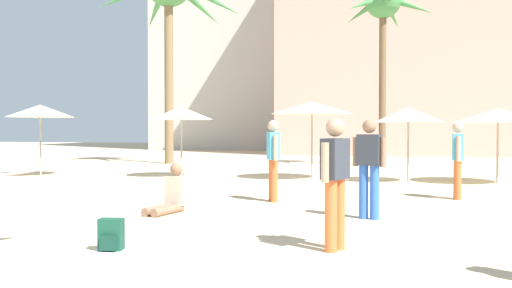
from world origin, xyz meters
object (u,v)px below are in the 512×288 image
object	(u,v)px
person_near_left	(171,195)
person_mid_left	(369,164)
person_near_right	(335,178)
cafe_umbrella_1	(40,111)
backpack	(111,236)
cafe_umbrella_2	(408,115)
beach_towel	(159,258)
cafe_umbrella_0	(181,113)
cafe_umbrella_3	(312,108)
person_far_right	(458,157)
palm_tree_far_left	(383,12)
person_mid_right	(273,157)
cafe_umbrella_5	(498,116)

from	to	relation	value
person_near_left	person_mid_left	size ratio (longest dim) A/B	0.59
person_mid_left	person_near_right	xyz separation A→B (m)	(-0.45, -2.68, -0.02)
cafe_umbrella_1	backpack	size ratio (longest dim) A/B	5.74
cafe_umbrella_2	beach_towel	size ratio (longest dim) A/B	1.14
person_near_right	cafe_umbrella_0	bearing A→B (deg)	145.02
cafe_umbrella_3	backpack	size ratio (longest dim) A/B	6.16
cafe_umbrella_2	person_far_right	xyz separation A→B (m)	(0.78, -3.97, -1.06)
cafe_umbrella_3	beach_towel	xyz separation A→B (m)	(-0.80, -11.18, -2.25)
palm_tree_far_left	cafe_umbrella_1	bearing A→B (deg)	-147.17
beach_towel	person_mid_right	distance (m)	5.64
palm_tree_far_left	cafe_umbrella_0	distance (m)	10.57
person_near_left	person_mid_left	xyz separation A→B (m)	(3.66, -0.09, 0.64)
cafe_umbrella_1	cafe_umbrella_3	distance (m)	9.12
person_near_left	person_near_right	size ratio (longest dim) A/B	0.60
cafe_umbrella_5	person_near_right	world-z (taller)	cafe_umbrella_5
beach_towel	person_mid_left	bearing A→B (deg)	54.55
cafe_umbrella_1	beach_towel	size ratio (longest dim) A/B	1.22
cafe_umbrella_2	cafe_umbrella_3	xyz separation A→B (m)	(-2.91, 0.47, 0.24)
backpack	person_mid_right	distance (m)	5.47
cafe_umbrella_1	person_mid_left	world-z (taller)	cafe_umbrella_1
cafe_umbrella_2	beach_towel	bearing A→B (deg)	-109.12
person_mid_right	person_far_right	xyz separation A→B (m)	(4.00, 1.21, -0.02)
cafe_umbrella_3	person_near_right	xyz separation A→B (m)	(1.26, -10.33, -1.32)
palm_tree_far_left	beach_towel	world-z (taller)	palm_tree_far_left
cafe_umbrella_5	cafe_umbrella_3	bearing A→B (deg)	175.70
person_near_right	person_far_right	distance (m)	6.37
cafe_umbrella_5	backpack	distance (m)	12.75
beach_towel	person_near_right	size ratio (longest dim) A/B	1.15
cafe_umbrella_5	person_near_left	xyz separation A→B (m)	(-7.38, -7.16, -1.65)
cafe_umbrella_5	cafe_umbrella_2	bearing A→B (deg)	-178.50
beach_towel	person_mid_right	size ratio (longest dim) A/B	1.11
backpack	cafe_umbrella_0	bearing A→B (deg)	-171.58
cafe_umbrella_5	person_near_right	bearing A→B (deg)	-112.79
backpack	person_far_right	bearing A→B (deg)	135.27
palm_tree_far_left	cafe_umbrella_3	bearing A→B (deg)	-109.30
cafe_umbrella_1	cafe_umbrella_2	distance (m)	12.02
cafe_umbrella_0	person_mid_right	world-z (taller)	cafe_umbrella_0
palm_tree_far_left	person_near_left	bearing A→B (deg)	-106.79
cafe_umbrella_1	person_far_right	distance (m)	13.41
cafe_umbrella_0	backpack	xyz separation A→B (m)	(2.76, -10.91, -1.91)
beach_towel	person_near_right	world-z (taller)	person_near_right
cafe_umbrella_5	person_mid_right	bearing A→B (deg)	-137.58
cafe_umbrella_2	cafe_umbrella_5	bearing A→B (deg)	1.50
palm_tree_far_left	cafe_umbrella_2	world-z (taller)	palm_tree_far_left
person_mid_left	palm_tree_far_left	bearing A→B (deg)	16.73
person_near_right	person_far_right	world-z (taller)	person_far_right
cafe_umbrella_1	person_near_right	xyz separation A→B (m)	(10.36, -9.74, -1.26)
cafe_umbrella_1	cafe_umbrella_5	xyz separation A→B (m)	(14.53, 0.18, -0.23)
cafe_umbrella_0	beach_towel	distance (m)	11.89
person_mid_right	person_far_right	world-z (taller)	person_mid_right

